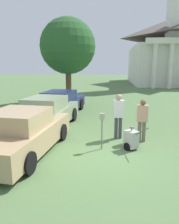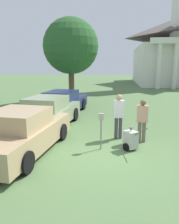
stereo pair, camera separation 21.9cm
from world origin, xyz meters
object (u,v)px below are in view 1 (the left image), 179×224
person_supervisor (142,118)px  equipment_cart (131,139)px  parked_car_sage (47,113)px  person_worker (119,113)px  parked_car_tan (22,133)px  parked_car_navy (60,103)px  parking_meter (102,124)px  church (165,49)px

person_supervisor → equipment_cart: size_ratio=1.68×
parked_car_sage → person_worker: person_worker is taller
person_worker → equipment_cart: person_worker is taller
parked_car_tan → equipment_cart: 3.82m
parked_car_navy → equipment_cart: bearing=-48.4°
parked_car_navy → person_supervisor: (4.23, -4.43, 0.28)m
parked_car_navy → person_worker: size_ratio=2.96×
equipment_cart → person_worker: bearing=71.3°
parked_car_navy → person_supervisor: bearing=-40.1°
parked_car_sage → person_supervisor: 4.53m
parked_car_sage → person_supervisor: size_ratio=2.91×
parked_car_sage → equipment_cart: 4.50m
person_supervisor → person_worker: bearing=-10.5°
parking_meter → church: (8.65, 28.91, 4.44)m
parked_car_sage → parked_car_navy: bearing=96.2°
church → person_worker: bearing=-106.2°
parked_car_tan → person_worker: 3.79m
parked_car_sage → person_supervisor: person_supervisor is taller
parked_car_navy → person_worker: 5.32m
parked_car_navy → church: bearing=70.5°
church → parked_car_navy: bearing=-115.8°
equipment_cart → person_supervisor: bearing=22.9°
parked_car_navy → parked_car_sage: bearing=-83.8°
parked_car_tan → church: church is taller
parked_car_sage → parking_meter: parked_car_sage is taller
parked_car_tan → person_supervisor: (4.23, 1.47, 0.27)m
parked_car_tan → person_worker: bearing=34.2°
parked_car_tan → person_worker: person_worker is taller
person_worker → parked_car_sage: bearing=-27.2°
parked_car_sage → person_worker: size_ratio=2.68×
parked_car_sage → person_supervisor: (4.23, -1.59, 0.27)m
parking_meter → equipment_cart: size_ratio=1.32×
parked_car_navy → parking_meter: 6.01m
person_supervisor → equipment_cart: 1.14m
person_supervisor → equipment_cart: person_supervisor is taller
parked_car_navy → parking_meter: (2.71, -5.36, 0.25)m
parked_car_navy → equipment_cart: parked_car_navy is taller
parked_car_tan → parking_meter: bearing=17.5°
parked_car_tan → parked_car_navy: bearing=96.2°
person_worker → church: size_ratio=0.08×
parked_car_sage → parked_car_navy: (-0.00, 2.84, -0.01)m
parked_car_navy → church: size_ratio=0.23×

